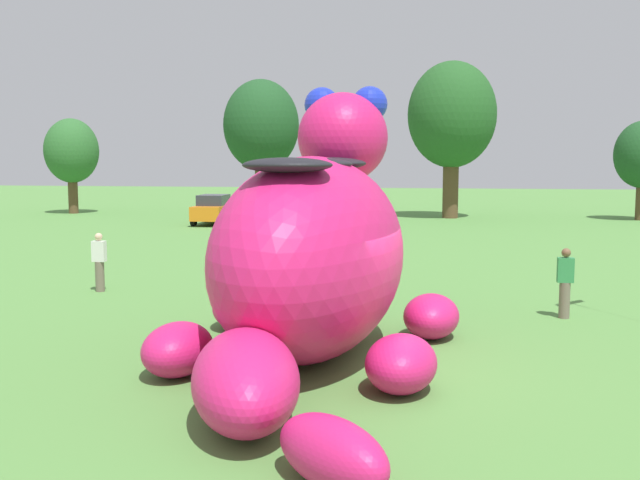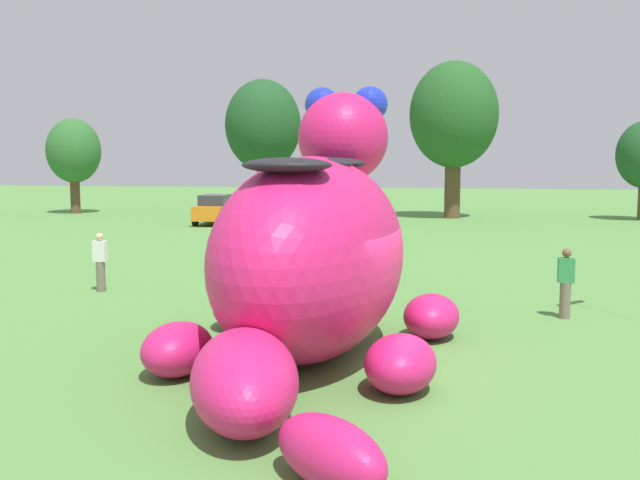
{
  "view_description": "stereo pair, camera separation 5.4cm",
  "coord_description": "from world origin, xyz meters",
  "px_view_note": "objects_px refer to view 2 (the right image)",
  "views": [
    {
      "loc": [
        0.91,
        -13.42,
        3.9
      ],
      "look_at": [
        -1.48,
        1.72,
        2.17
      ],
      "focal_mm": 41.66,
      "sensor_mm": 36.0,
      "label": 1
    },
    {
      "loc": [
        0.96,
        -13.41,
        3.9
      ],
      "look_at": [
        -1.48,
        1.72,
        2.17
      ],
      "focal_mm": 41.66,
      "sensor_mm": 36.0,
      "label": 2
    }
  ],
  "objects_px": {
    "car_white": "(345,211)",
    "spectator_near_inflatable": "(100,262)",
    "car_orange": "(216,209)",
    "car_red": "(277,209)",
    "spectator_by_cars": "(566,284)",
    "giant_inflatable_creature": "(313,254)"
  },
  "relations": [
    {
      "from": "car_white",
      "to": "spectator_near_inflatable",
      "type": "xyz_separation_m",
      "value": [
        -4.45,
        -21.1,
        -0.01
      ]
    },
    {
      "from": "car_white",
      "to": "spectator_by_cars",
      "type": "xyz_separation_m",
      "value": [
        8.28,
        -22.72,
        -0.01
      ]
    },
    {
      "from": "giant_inflatable_creature",
      "to": "car_white",
      "type": "xyz_separation_m",
      "value": [
        -2.81,
        26.98,
        -1.16
      ]
    },
    {
      "from": "car_orange",
      "to": "car_red",
      "type": "relative_size",
      "value": 0.97
    },
    {
      "from": "car_orange",
      "to": "spectator_near_inflatable",
      "type": "xyz_separation_m",
      "value": [
        3.1,
        -21.35,
        -0.01
      ]
    },
    {
      "from": "car_red",
      "to": "spectator_near_inflatable",
      "type": "xyz_separation_m",
      "value": [
        -0.34,
        -22.15,
        -0.01
      ]
    },
    {
      "from": "giant_inflatable_creature",
      "to": "spectator_by_cars",
      "type": "bearing_deg",
      "value": 37.94
    },
    {
      "from": "giant_inflatable_creature",
      "to": "spectator_near_inflatable",
      "type": "height_order",
      "value": "giant_inflatable_creature"
    },
    {
      "from": "spectator_by_cars",
      "to": "car_orange",
      "type": "bearing_deg",
      "value": 124.57
    },
    {
      "from": "giant_inflatable_creature",
      "to": "spectator_near_inflatable",
      "type": "bearing_deg",
      "value": 140.98
    },
    {
      "from": "spectator_near_inflatable",
      "to": "spectator_by_cars",
      "type": "bearing_deg",
      "value": -7.24
    },
    {
      "from": "car_red",
      "to": "spectator_by_cars",
      "type": "distance_m",
      "value": 26.8
    },
    {
      "from": "car_white",
      "to": "spectator_near_inflatable",
      "type": "distance_m",
      "value": 21.56
    },
    {
      "from": "car_orange",
      "to": "spectator_near_inflatable",
      "type": "relative_size",
      "value": 2.41
    },
    {
      "from": "car_red",
      "to": "car_white",
      "type": "relative_size",
      "value": 1.03
    },
    {
      "from": "car_red",
      "to": "spectator_by_cars",
      "type": "relative_size",
      "value": 2.49
    },
    {
      "from": "giant_inflatable_creature",
      "to": "car_red",
      "type": "distance_m",
      "value": 28.89
    },
    {
      "from": "spectator_near_inflatable",
      "to": "car_white",
      "type": "bearing_deg",
      "value": 78.09
    },
    {
      "from": "car_orange",
      "to": "spectator_by_cars",
      "type": "height_order",
      "value": "car_orange"
    },
    {
      "from": "car_orange",
      "to": "car_white",
      "type": "bearing_deg",
      "value": -1.91
    },
    {
      "from": "spectator_near_inflatable",
      "to": "spectator_by_cars",
      "type": "distance_m",
      "value": 12.83
    },
    {
      "from": "car_orange",
      "to": "spectator_near_inflatable",
      "type": "height_order",
      "value": "car_orange"
    }
  ]
}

